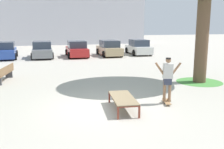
{
  "coord_description": "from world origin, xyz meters",
  "views": [
    {
      "loc": [
        -2.02,
        -8.87,
        3.0
      ],
      "look_at": [
        0.64,
        1.0,
        1.0
      ],
      "focal_mm": 41.11,
      "sensor_mm": 36.0,
      "label": 1
    }
  ],
  "objects_px": {
    "skater": "(168,76)",
    "car_white": "(138,48)",
    "skate_box": "(123,98)",
    "skateboard": "(167,102)",
    "car_red": "(77,49)",
    "car_blue": "(5,51)",
    "park_bench": "(4,73)",
    "car_tan": "(109,49)",
    "car_grey": "(42,50)"
  },
  "relations": [
    {
      "from": "car_grey",
      "to": "park_bench",
      "type": "height_order",
      "value": "car_grey"
    },
    {
      "from": "car_tan",
      "to": "skate_box",
      "type": "bearing_deg",
      "value": -102.75
    },
    {
      "from": "skater",
      "to": "car_white",
      "type": "relative_size",
      "value": 0.4
    },
    {
      "from": "skateboard",
      "to": "park_bench",
      "type": "distance_m",
      "value": 8.82
    },
    {
      "from": "car_white",
      "to": "park_bench",
      "type": "relative_size",
      "value": 1.75
    },
    {
      "from": "skateboard",
      "to": "park_bench",
      "type": "bearing_deg",
      "value": 138.18
    },
    {
      "from": "skateboard",
      "to": "car_blue",
      "type": "bearing_deg",
      "value": 116.06
    },
    {
      "from": "skate_box",
      "to": "car_blue",
      "type": "relative_size",
      "value": 0.46
    },
    {
      "from": "car_tan",
      "to": "skater",
      "type": "bearing_deg",
      "value": -96.34
    },
    {
      "from": "car_blue",
      "to": "skate_box",
      "type": "bearing_deg",
      "value": -69.85
    },
    {
      "from": "skate_box",
      "to": "skateboard",
      "type": "height_order",
      "value": "skate_box"
    },
    {
      "from": "car_grey",
      "to": "park_bench",
      "type": "distance_m",
      "value": 9.96
    },
    {
      "from": "car_tan",
      "to": "park_bench",
      "type": "height_order",
      "value": "car_tan"
    },
    {
      "from": "car_white",
      "to": "park_bench",
      "type": "distance_m",
      "value": 15.21
    },
    {
      "from": "skate_box",
      "to": "skateboard",
      "type": "relative_size",
      "value": 2.39
    },
    {
      "from": "park_bench",
      "to": "car_red",
      "type": "bearing_deg",
      "value": 62.01
    },
    {
      "from": "car_grey",
      "to": "car_white",
      "type": "bearing_deg",
      "value": 1.44
    },
    {
      "from": "car_blue",
      "to": "park_bench",
      "type": "bearing_deg",
      "value": -83.25
    },
    {
      "from": "skate_box",
      "to": "car_red",
      "type": "relative_size",
      "value": 0.47
    },
    {
      "from": "skateboard",
      "to": "car_blue",
      "type": "distance_m",
      "value": 17.65
    },
    {
      "from": "car_red",
      "to": "car_tan",
      "type": "height_order",
      "value": "same"
    },
    {
      "from": "skateboard",
      "to": "park_bench",
      "type": "height_order",
      "value": "park_bench"
    },
    {
      "from": "car_red",
      "to": "skate_box",
      "type": "bearing_deg",
      "value": -91.49
    },
    {
      "from": "car_blue",
      "to": "park_bench",
      "type": "height_order",
      "value": "car_blue"
    },
    {
      "from": "car_tan",
      "to": "park_bench",
      "type": "xyz_separation_m",
      "value": [
        -8.3,
        -9.66,
        -0.24
      ]
    },
    {
      "from": "skateboard",
      "to": "car_blue",
      "type": "relative_size",
      "value": 0.19
    },
    {
      "from": "skate_box",
      "to": "park_bench",
      "type": "relative_size",
      "value": 0.81
    },
    {
      "from": "skateboard",
      "to": "car_red",
      "type": "distance_m",
      "value": 15.62
    },
    {
      "from": "skate_box",
      "to": "skater",
      "type": "xyz_separation_m",
      "value": [
        1.84,
        0.24,
        0.66
      ]
    },
    {
      "from": "car_blue",
      "to": "skater",
      "type": "bearing_deg",
      "value": -63.94
    },
    {
      "from": "car_red",
      "to": "car_white",
      "type": "relative_size",
      "value": 0.98
    },
    {
      "from": "car_red",
      "to": "car_grey",
      "type": "bearing_deg",
      "value": 178.19
    },
    {
      "from": "car_blue",
      "to": "skateboard",
      "type": "bearing_deg",
      "value": -63.94
    },
    {
      "from": "skate_box",
      "to": "skateboard",
      "type": "xyz_separation_m",
      "value": [
        1.84,
        0.24,
        -0.34
      ]
    },
    {
      "from": "car_grey",
      "to": "car_red",
      "type": "distance_m",
      "value": 3.16
    },
    {
      "from": "skate_box",
      "to": "car_tan",
      "type": "relative_size",
      "value": 0.47
    },
    {
      "from": "skateboard",
      "to": "car_grey",
      "type": "distance_m",
      "value": 16.31
    },
    {
      "from": "car_tan",
      "to": "car_white",
      "type": "distance_m",
      "value": 3.17
    },
    {
      "from": "car_blue",
      "to": "car_red",
      "type": "distance_m",
      "value": 6.32
    },
    {
      "from": "skater",
      "to": "car_white",
      "type": "height_order",
      "value": "skater"
    },
    {
      "from": "skate_box",
      "to": "car_tan",
      "type": "xyz_separation_m",
      "value": [
        3.57,
        15.78,
        0.28
      ]
    },
    {
      "from": "skater",
      "to": "car_blue",
      "type": "bearing_deg",
      "value": 116.06
    },
    {
      "from": "car_white",
      "to": "car_grey",
      "type": "bearing_deg",
      "value": -178.56
    },
    {
      "from": "skater",
      "to": "car_grey",
      "type": "bearing_deg",
      "value": 106.36
    },
    {
      "from": "car_red",
      "to": "park_bench",
      "type": "bearing_deg",
      "value": -117.99
    },
    {
      "from": "car_tan",
      "to": "skateboard",
      "type": "bearing_deg",
      "value": -96.34
    },
    {
      "from": "car_red",
      "to": "skater",
      "type": "bearing_deg",
      "value": -84.73
    },
    {
      "from": "skate_box",
      "to": "skateboard",
      "type": "bearing_deg",
      "value": 7.46
    },
    {
      "from": "car_tan",
      "to": "car_white",
      "type": "height_order",
      "value": "same"
    },
    {
      "from": "skate_box",
      "to": "park_bench",
      "type": "xyz_separation_m",
      "value": [
        -4.72,
        6.12,
        0.03
      ]
    }
  ]
}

